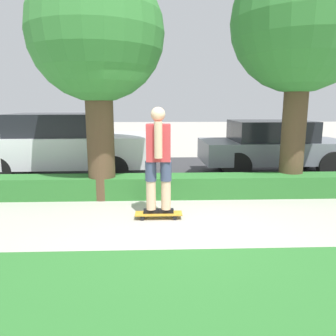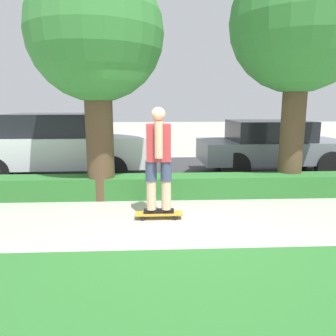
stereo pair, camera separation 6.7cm
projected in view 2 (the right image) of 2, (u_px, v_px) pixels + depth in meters
name	position (u px, v px, depth m)	size (l,w,h in m)	color
ground_plane	(177.00, 223.00, 5.40)	(60.00, 60.00, 0.00)	#ADA89E
street_asphalt	(166.00, 171.00, 9.52)	(12.85, 5.00, 0.01)	#38383A
hedge_row	(171.00, 186.00, 6.93)	(12.85, 0.60, 0.45)	#2D702D
skateboard	(159.00, 214.00, 5.62)	(0.81, 0.24, 0.10)	gold
skater_person	(159.00, 158.00, 5.43)	(0.51, 0.46, 1.79)	black
tree_near	(96.00, 37.00, 6.24)	(2.61, 2.61, 4.58)	brown
tree_mid	(300.00, 24.00, 6.67)	(2.87, 2.87, 5.03)	brown
parked_car_front	(62.00, 145.00, 8.62)	(4.51, 2.11, 1.69)	silver
parked_car_middle	(271.00, 146.00, 9.03)	(4.01, 1.89, 1.49)	slate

